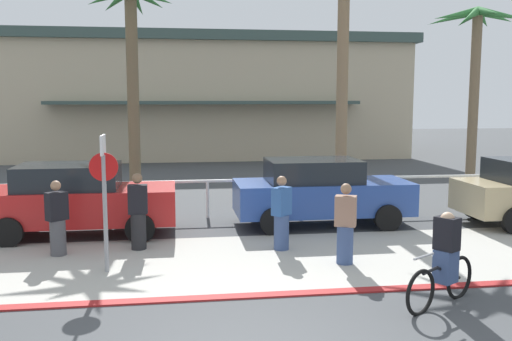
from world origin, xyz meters
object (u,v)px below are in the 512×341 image
object	(u,v)px
palm_tree_5	(475,49)
pedestrian_0	(57,222)
palm_tree_4	(344,12)
car_blue_2	(320,191)
pedestrian_2	(345,228)
palm_tree_3	(130,34)
stop_sign_bike_lane	(104,183)
pedestrian_3	(282,217)
cyclist_black_0	(444,261)
car_red_1	(78,199)
pedestrian_1	(138,215)

from	to	relation	value
palm_tree_5	pedestrian_0	size ratio (longest dim) A/B	4.15
palm_tree_4	car_blue_2	xyz separation A→B (m)	(-1.56, -3.38, -4.94)
pedestrian_2	pedestrian_0	bearing A→B (deg)	165.93
car_blue_2	pedestrian_0	world-z (taller)	car_blue_2
palm_tree_4	palm_tree_3	bearing A→B (deg)	175.19
pedestrian_2	palm_tree_3	bearing A→B (deg)	121.54
palm_tree_4	stop_sign_bike_lane	bearing A→B (deg)	-133.97
pedestrian_3	car_blue_2	bearing A→B (deg)	57.74
cyclist_black_0	pedestrian_0	bearing A→B (deg)	150.31
palm_tree_4	cyclist_black_0	xyz separation A→B (m)	(-1.06, -9.13, -5.12)
cyclist_black_0	pedestrian_3	bearing A→B (deg)	118.69
cyclist_black_0	pedestrian_2	xyz separation A→B (m)	(-0.89, 2.31, 0.04)
cyclist_black_0	pedestrian_0	xyz separation A→B (m)	(-6.53, 3.72, 0.02)
palm_tree_4	car_red_1	distance (m)	9.66
stop_sign_bike_lane	car_red_1	xyz separation A→B (m)	(-0.98, 3.07, -0.81)
palm_tree_5	palm_tree_3	bearing A→B (deg)	-171.17
palm_tree_3	pedestrian_1	xyz separation A→B (m)	(0.49, -5.71, -4.37)
pedestrian_1	cyclist_black_0	bearing A→B (deg)	-38.84
car_red_1	pedestrian_2	distance (m)	6.36
stop_sign_bike_lane	palm_tree_5	world-z (taller)	palm_tree_5
palm_tree_4	car_blue_2	world-z (taller)	palm_tree_4
palm_tree_5	cyclist_black_0	world-z (taller)	palm_tree_5
car_red_1	stop_sign_bike_lane	bearing A→B (deg)	-72.22
palm_tree_4	car_blue_2	distance (m)	6.19
car_red_1	pedestrian_2	size ratio (longest dim) A/B	2.76
pedestrian_2	pedestrian_3	size ratio (longest dim) A/B	1.00
stop_sign_bike_lane	pedestrian_3	xyz separation A→B (m)	(3.50, 1.08, -0.94)
cyclist_black_0	car_blue_2	bearing A→B (deg)	94.95
pedestrian_1	car_red_1	bearing A→B (deg)	133.97
palm_tree_5	pedestrian_2	world-z (taller)	palm_tree_5
palm_tree_3	car_red_1	world-z (taller)	palm_tree_3
stop_sign_bike_lane	pedestrian_1	xyz separation A→B (m)	(0.49, 1.54, -0.92)
palm_tree_5	cyclist_black_0	distance (m)	14.06
stop_sign_bike_lane	cyclist_black_0	distance (m)	6.01
stop_sign_bike_lane	car_blue_2	world-z (taller)	stop_sign_bike_lane
car_blue_2	pedestrian_1	size ratio (longest dim) A/B	2.66
pedestrian_2	car_blue_2	bearing A→B (deg)	83.56
car_red_1	pedestrian_3	bearing A→B (deg)	-23.95
pedestrian_3	pedestrian_1	bearing A→B (deg)	171.27
car_red_1	palm_tree_5	bearing A→B (deg)	24.79
palm_tree_4	pedestrian_1	size ratio (longest dim) A/B	4.56
palm_tree_3	pedestrian_2	world-z (taller)	palm_tree_3
pedestrian_0	pedestrian_1	world-z (taller)	pedestrian_1
stop_sign_bike_lane	car_blue_2	distance (m)	5.99
palm_tree_5	pedestrian_1	distance (m)	14.56
palm_tree_3	car_red_1	distance (m)	6.05
pedestrian_1	palm_tree_4	bearing A→B (deg)	40.84
pedestrian_3	car_red_1	bearing A→B (deg)	156.05
palm_tree_5	cyclist_black_0	xyz separation A→B (m)	(-6.75, -11.56, -4.30)
pedestrian_0	pedestrian_3	world-z (taller)	pedestrian_3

